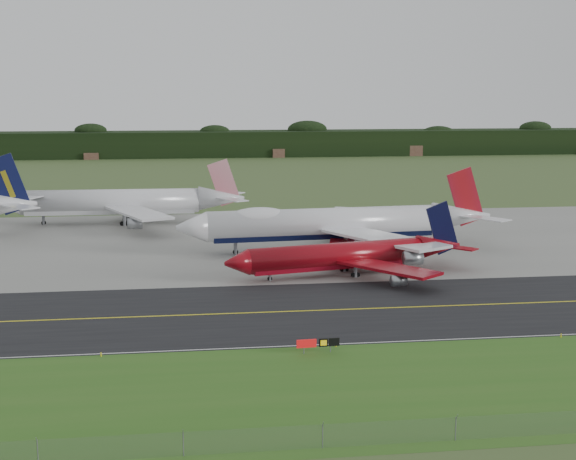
# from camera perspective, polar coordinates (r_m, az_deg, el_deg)

# --- Properties ---
(ground) EXTENTS (600.00, 600.00, 0.00)m
(ground) POSITION_cam_1_polar(r_m,az_deg,el_deg) (117.92, 1.31, -5.24)
(ground) COLOR #3A5427
(ground) RESTS_ON ground
(grass_verge) EXTENTS (400.00, 30.00, 0.01)m
(grass_verge) POSITION_cam_1_polar(r_m,az_deg,el_deg) (85.17, 4.98, -11.29)
(grass_verge) COLOR #2E5F1C
(grass_verge) RESTS_ON ground
(taxiway) EXTENTS (400.00, 32.00, 0.02)m
(taxiway) POSITION_cam_1_polar(r_m,az_deg,el_deg) (114.11, 1.61, -5.76)
(taxiway) COLOR black
(taxiway) RESTS_ON ground
(apron) EXTENTS (400.00, 78.00, 0.01)m
(apron) POSITION_cam_1_polar(r_m,az_deg,el_deg) (167.29, -1.37, -0.74)
(apron) COLOR gray
(apron) RESTS_ON ground
(taxiway_centreline) EXTENTS (400.00, 0.40, 0.00)m
(taxiway_centreline) POSITION_cam_1_polar(r_m,az_deg,el_deg) (114.11, 1.61, -5.75)
(taxiway_centreline) COLOR yellow
(taxiway_centreline) RESTS_ON taxiway
(taxiway_edge_line) EXTENTS (400.00, 0.25, 0.00)m
(taxiway_edge_line) POSITION_cam_1_polar(r_m,az_deg,el_deg) (99.48, 3.04, -8.11)
(taxiway_edge_line) COLOR silver
(taxiway_edge_line) RESTS_ON taxiway
(perimeter_fence) EXTENTS (320.00, 0.10, 320.00)m
(perimeter_fence) POSITION_cam_1_polar(r_m,az_deg,el_deg) (73.08, 7.25, -14.09)
(perimeter_fence) COLOR slate
(perimeter_fence) RESTS_ON ground
(horizon_treeline) EXTENTS (700.00, 25.00, 12.00)m
(horizon_treeline) POSITION_cam_1_polar(r_m,az_deg,el_deg) (387.50, -4.93, 6.05)
(horizon_treeline) COLOR black
(horizon_treeline) RESTS_ON ground
(jet_ba_747) EXTENTS (63.25, 52.23, 15.89)m
(jet_ba_747) POSITION_cam_1_polar(r_m,az_deg,el_deg) (155.77, 3.35, 0.47)
(jet_ba_747) COLOR silver
(jet_ba_747) RESTS_ON ground
(jet_red_737) EXTENTS (43.22, 34.66, 11.75)m
(jet_red_737) POSITION_cam_1_polar(r_m,az_deg,el_deg) (136.20, 4.39, -1.82)
(jet_red_737) COLOR maroon
(jet_red_737) RESTS_ON ground
(jet_star_tail) EXTENTS (56.97, 47.82, 15.06)m
(jet_star_tail) POSITION_cam_1_polar(r_m,az_deg,el_deg) (191.84, -11.58, 1.94)
(jet_star_tail) COLOR silver
(jet_star_tail) RESTS_ON ground
(taxiway_sign) EXTENTS (5.19, 0.51, 1.73)m
(taxiway_sign) POSITION_cam_1_polar(r_m,az_deg,el_deg) (95.96, 2.14, -8.04)
(taxiway_sign) COLOR slate
(taxiway_sign) RESTS_ON ground
(edge_marker_left) EXTENTS (0.16, 0.16, 0.50)m
(edge_marker_left) POSITION_cam_1_polar(r_m,az_deg,el_deg) (97.42, -13.15, -8.62)
(edge_marker_left) COLOR yellow
(edge_marker_left) RESTS_ON ground
(edge_marker_center) EXTENTS (0.16, 0.16, 0.50)m
(edge_marker_center) POSITION_cam_1_polar(r_m,az_deg,el_deg) (98.56, 3.43, -8.16)
(edge_marker_center) COLOR yellow
(edge_marker_center) RESTS_ON ground
(edge_marker_right) EXTENTS (0.16, 0.16, 0.50)m
(edge_marker_right) POSITION_cam_1_polar(r_m,az_deg,el_deg) (107.67, 18.84, -7.12)
(edge_marker_right) COLOR yellow
(edge_marker_right) RESTS_ON ground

